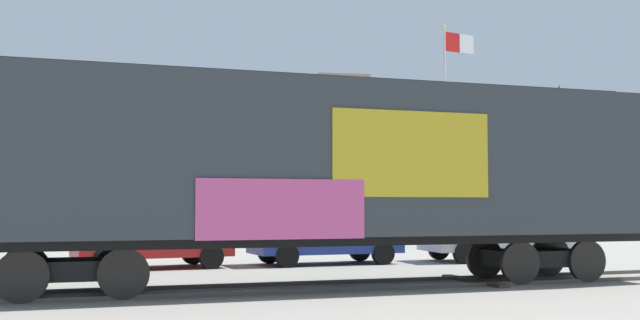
# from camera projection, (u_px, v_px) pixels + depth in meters

# --- Properties ---
(ground_plane) EXTENTS (260.00, 260.00, 0.00)m
(ground_plane) POSITION_uv_depth(u_px,v_px,m) (381.00, 286.00, 16.10)
(ground_plane) COLOR gray
(track) EXTENTS (60.02, 3.10, 0.08)m
(track) POSITION_uv_depth(u_px,v_px,m) (259.00, 288.00, 15.28)
(track) COLOR #4C4742
(track) RESTS_ON ground_plane
(freight_car) EXTENTS (15.03, 3.18, 4.36)m
(freight_car) POSITION_uv_depth(u_px,v_px,m) (327.00, 165.00, 15.88)
(freight_car) COLOR #33383D
(freight_car) RESTS_ON ground_plane
(flagpole) EXTENTS (1.67, 0.50, 9.14)m
(flagpole) POSITION_uv_depth(u_px,v_px,m) (450.00, 104.00, 31.85)
(flagpole) COLOR silver
(flagpole) RESTS_ON ground_plane
(hillside) EXTENTS (140.11, 30.70, 13.39)m
(hillside) POSITION_uv_depth(u_px,v_px,m) (145.00, 172.00, 70.94)
(hillside) COLOR silver
(hillside) RESTS_ON ground_plane
(parked_car_red) EXTENTS (4.25, 2.42, 1.67)m
(parked_car_red) POSITION_uv_depth(u_px,v_px,m) (151.00, 237.00, 20.67)
(parked_car_red) COLOR #B21E1E
(parked_car_red) RESTS_ON ground_plane
(parked_car_blue) EXTENTS (4.35, 2.06, 1.78)m
(parked_car_blue) POSITION_uv_depth(u_px,v_px,m) (324.00, 234.00, 22.16)
(parked_car_blue) COLOR navy
(parked_car_blue) RESTS_ON ground_plane
(parked_car_silver) EXTENTS (4.56, 2.18, 1.77)m
(parked_car_silver) POSITION_uv_depth(u_px,v_px,m) (494.00, 232.00, 23.49)
(parked_car_silver) COLOR #B7BABF
(parked_car_silver) RESTS_ON ground_plane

